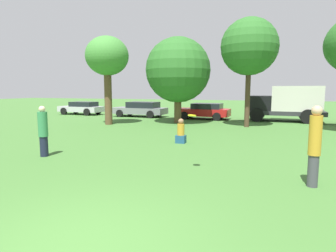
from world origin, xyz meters
TOP-DOWN VIEW (x-y plane):
  - ground_plane at (0.00, 0.00)m, footprint 120.00×120.00m
  - person_thrower at (-4.68, 4.40)m, footprint 0.32×0.32m
  - person_catcher at (3.62, 4.01)m, footprint 0.28×0.28m
  - frisbee at (0.60, 4.26)m, footprint 0.23×0.23m
  - bystander_sitting at (-0.94, 8.34)m, footprint 0.41×0.34m
  - tree_0 at (-7.36, 13.12)m, footprint 2.78×2.78m
  - tree_1 at (-3.30, 15.46)m, footprint 4.41×4.41m
  - tree_2 at (1.37, 14.83)m, footprint 3.42×3.42m
  - parked_car_silver at (-13.70, 18.95)m, footprint 4.21×1.98m
  - parked_car_grey at (-7.64, 18.77)m, footprint 4.66×2.10m
  - parked_car_red at (-2.12, 18.64)m, footprint 4.14×2.09m
  - delivery_truck_black at (3.89, 18.96)m, footprint 5.37×2.60m

SIDE VIEW (x-z plane):
  - ground_plane at x=0.00m, z-range 0.00..0.00m
  - bystander_sitting at x=-0.94m, z-range -0.08..0.98m
  - parked_car_silver at x=-13.70m, z-range 0.04..1.22m
  - parked_car_red at x=-2.12m, z-range 0.03..1.26m
  - parked_car_grey at x=-7.64m, z-range 0.03..1.29m
  - person_thrower at x=-4.68m, z-range 0.01..1.76m
  - person_catcher at x=3.62m, z-range 0.04..1.97m
  - delivery_truck_black at x=3.89m, z-range 0.11..2.65m
  - frisbee at x=0.60m, z-range 1.54..1.63m
  - tree_1 at x=-3.30m, z-range 0.69..6.51m
  - tree_0 at x=-7.36m, z-range 1.49..7.20m
  - tree_2 at x=1.37m, z-range 1.54..8.10m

